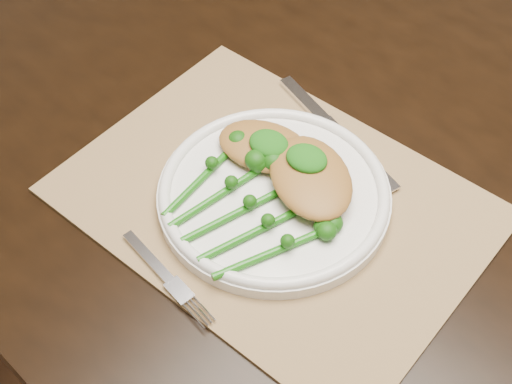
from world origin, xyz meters
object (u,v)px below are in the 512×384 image
Objects in this scene: dinner_plate at (274,193)px; chicken_fillet_left at (264,146)px; placemat at (274,202)px; broccolini_bundle at (234,214)px; dining_table at (343,326)px.

dinner_plate is 2.35× the size of chicken_fillet_left.
dinner_plate reaches higher than placemat.
dinner_plate is 0.06m from broccolini_bundle.
placemat is at bearing -117.20° from dining_table.
placemat is (-0.07, -0.10, 0.37)m from dining_table.
broccolini_bundle is (-0.02, -0.06, 0.01)m from dinner_plate.
broccolini_bundle reaches higher than dining_table.
dinner_plate is at bearing -54.68° from chicken_fillet_left.
dining_table is 0.41m from dinner_plate.
chicken_fillet_left is 0.55× the size of broccolini_bundle.
broccolini_bundle is at bearing -101.40° from placemat.
broccolini_bundle reaches higher than placemat.
chicken_fillet_left is (-0.04, 0.04, 0.02)m from dinner_plate.
broccolini_bundle is at bearing -110.94° from dining_table.
chicken_fillet_left is 0.11m from broccolini_bundle.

